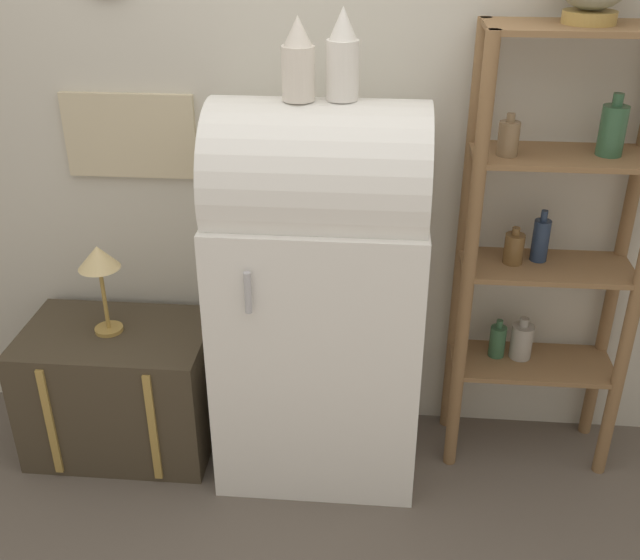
# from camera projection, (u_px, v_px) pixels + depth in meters

# --- Properties ---
(ground_plane) EXTENTS (12.00, 12.00, 0.00)m
(ground_plane) POSITION_uv_depth(u_px,v_px,m) (313.00, 497.00, 2.90)
(ground_plane) COLOR #60564C
(wall_back) EXTENTS (7.00, 0.09, 2.70)m
(wall_back) POSITION_uv_depth(u_px,v_px,m) (325.00, 114.00, 2.78)
(wall_back) COLOR beige
(wall_back) RESTS_ON ground_plane
(refrigerator) EXTENTS (0.76, 0.61, 1.48)m
(refrigerator) POSITION_uv_depth(u_px,v_px,m) (319.00, 293.00, 2.78)
(refrigerator) COLOR white
(refrigerator) RESTS_ON ground_plane
(suitcase_trunk) EXTENTS (0.74, 0.49, 0.54)m
(suitcase_trunk) POSITION_uv_depth(u_px,v_px,m) (122.00, 388.00, 3.08)
(suitcase_trunk) COLOR #423828
(suitcase_trunk) RESTS_ON ground_plane
(shelf_unit) EXTENTS (0.65, 0.30, 1.71)m
(shelf_unit) POSITION_uv_depth(u_px,v_px,m) (549.00, 242.00, 2.73)
(shelf_unit) COLOR olive
(shelf_unit) RESTS_ON ground_plane
(vase_left) EXTENTS (0.11, 0.11, 0.26)m
(vase_left) POSITION_uv_depth(u_px,v_px,m) (298.00, 62.00, 2.38)
(vase_left) COLOR silver
(vase_left) RESTS_ON refrigerator
(vase_center) EXTENTS (0.11, 0.11, 0.29)m
(vase_center) POSITION_uv_depth(u_px,v_px,m) (343.00, 57.00, 2.38)
(vase_center) COLOR white
(vase_center) RESTS_ON refrigerator
(desk_lamp) EXTENTS (0.16, 0.16, 0.37)m
(desk_lamp) POSITION_uv_depth(u_px,v_px,m) (99.00, 264.00, 2.82)
(desk_lamp) COLOR #AD8942
(desk_lamp) RESTS_ON suitcase_trunk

